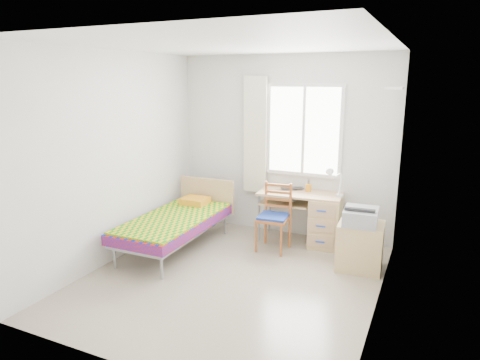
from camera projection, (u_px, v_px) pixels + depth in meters
name	position (u px, v px, depth m)	size (l,w,h in m)	color
floor	(232.00, 279.00, 4.95)	(3.50, 3.50, 0.00)	#BCAD93
ceiling	(230.00, 44.00, 4.35)	(3.50, 3.50, 0.00)	white
wall_back	(284.00, 147.00, 6.20)	(3.20, 3.20, 0.00)	silver
wall_left	(115.00, 158.00, 5.30)	(3.50, 3.50, 0.00)	silver
wall_right	(385.00, 183.00, 4.00)	(3.50, 3.50, 0.00)	silver
window	(304.00, 130.00, 6.00)	(1.10, 0.04, 1.30)	white
curtain	(255.00, 135.00, 6.27)	(0.35, 0.05, 1.70)	#F5F1CA
floating_shelf	(395.00, 88.00, 5.09)	(0.20, 0.32, 0.03)	white
bed	(178.00, 220.00, 5.78)	(0.89, 1.86, 0.80)	gray
desk	(321.00, 218.00, 5.89)	(1.18, 0.62, 0.71)	tan
chair	(275.00, 213.00, 5.72)	(0.43, 0.43, 0.91)	#995B1D
cabinet	(360.00, 246.00, 5.16)	(0.56, 0.50, 0.58)	tan
printer	(361.00, 216.00, 5.06)	(0.42, 0.47, 0.19)	#94959B
laptop	(293.00, 189.00, 6.07)	(0.33, 0.21, 0.03)	black
pen_cup	(308.00, 188.00, 6.00)	(0.08, 0.08, 0.10)	#F3A21B
task_lamp	(334.00, 179.00, 5.60)	(0.23, 0.32, 0.41)	white
book	(284.00, 199.00, 6.10)	(0.17, 0.23, 0.02)	gray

